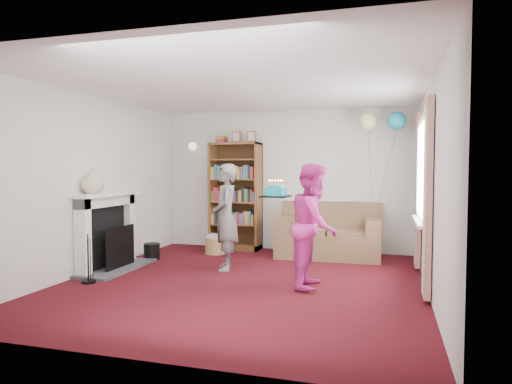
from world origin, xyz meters
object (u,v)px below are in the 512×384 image
(bookcase, at_px, (236,197))
(person_striped, at_px, (226,217))
(person_magenta, at_px, (314,225))
(birthday_cake, at_px, (276,192))
(sofa, at_px, (329,236))

(bookcase, distance_m, person_striped, 1.73)
(person_magenta, bearing_deg, birthday_cake, 78.51)
(sofa, xyz_separation_m, person_striped, (-1.31, -1.44, 0.43))
(sofa, distance_m, person_magenta, 2.07)
(person_striped, distance_m, person_magenta, 1.50)
(sofa, distance_m, birthday_cake, 2.14)
(bookcase, height_order, person_magenta, bookcase)
(bookcase, xyz_separation_m, birthday_cake, (1.27, -2.16, 0.22))
(person_striped, relative_size, birthday_cake, 4.59)
(person_magenta, bearing_deg, sofa, 1.82)
(person_magenta, distance_m, birthday_cake, 0.66)
(sofa, distance_m, person_striped, 1.99)
(person_striped, relative_size, person_magenta, 1.00)
(person_magenta, xyz_separation_m, birthday_cake, (-0.51, 0.10, 0.40))
(bookcase, relative_size, person_striped, 1.39)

